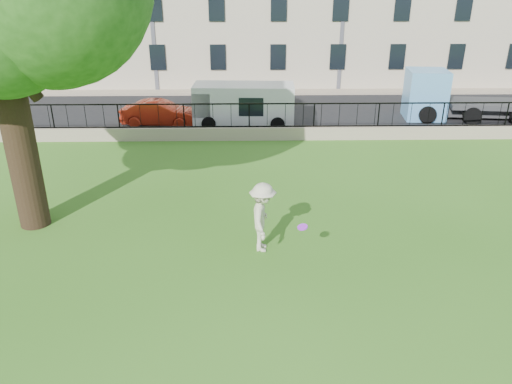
{
  "coord_description": "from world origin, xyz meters",
  "views": [
    {
      "loc": [
        -0.12,
        -10.44,
        7.15
      ],
      "look_at": [
        0.15,
        3.5,
        1.03
      ],
      "focal_mm": 35.0,
      "sensor_mm": 36.0,
      "label": 1
    }
  ],
  "objects_px": {
    "red_sedan": "(160,113)",
    "blue_truck": "(465,95)",
    "white_van": "(244,105)",
    "frisbee": "(303,227)",
    "man": "(263,217)"
  },
  "relations": [
    {
      "from": "red_sedan",
      "to": "blue_truck",
      "type": "height_order",
      "value": "blue_truck"
    },
    {
      "from": "man",
      "to": "red_sedan",
      "type": "relative_size",
      "value": 0.51
    },
    {
      "from": "red_sedan",
      "to": "blue_truck",
      "type": "bearing_deg",
      "value": -80.97
    },
    {
      "from": "white_van",
      "to": "man",
      "type": "bearing_deg",
      "value": -84.82
    },
    {
      "from": "red_sedan",
      "to": "white_van",
      "type": "xyz_separation_m",
      "value": [
        4.25,
        0.0,
        0.41
      ]
    },
    {
      "from": "red_sedan",
      "to": "blue_truck",
      "type": "relative_size",
      "value": 0.64
    },
    {
      "from": "frisbee",
      "to": "white_van",
      "type": "distance_m",
      "value": 13.56
    },
    {
      "from": "man",
      "to": "red_sedan",
      "type": "height_order",
      "value": "man"
    },
    {
      "from": "man",
      "to": "frisbee",
      "type": "relative_size",
      "value": 7.4
    },
    {
      "from": "frisbee",
      "to": "white_van",
      "type": "bearing_deg",
      "value": 96.56
    },
    {
      "from": "white_van",
      "to": "red_sedan",
      "type": "bearing_deg",
      "value": -177.33
    },
    {
      "from": "red_sedan",
      "to": "blue_truck",
      "type": "xyz_separation_m",
      "value": [
        15.9,
        1.0,
        0.64
      ]
    },
    {
      "from": "frisbee",
      "to": "white_van",
      "type": "height_order",
      "value": "white_van"
    },
    {
      "from": "frisbee",
      "to": "red_sedan",
      "type": "bearing_deg",
      "value": 113.29
    },
    {
      "from": "man",
      "to": "frisbee",
      "type": "height_order",
      "value": "man"
    }
  ]
}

